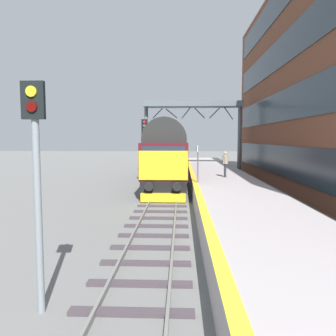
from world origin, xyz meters
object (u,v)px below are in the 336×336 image
(signal_post_mid, at_px, (144,142))
(platform_number_sign, at_px, (198,158))
(diesel_locomotive, at_px, (169,151))
(signal_post_far, at_px, (153,142))
(waiting_passenger, at_px, (225,162))
(signal_post_near, at_px, (36,172))

(signal_post_mid, relative_size, platform_number_sign, 2.37)
(signal_post_mid, bearing_deg, diesel_locomotive, 33.37)
(signal_post_far, height_order, platform_number_sign, signal_post_far)
(signal_post_far, height_order, waiting_passenger, signal_post_far)
(signal_post_far, bearing_deg, signal_post_mid, -90.00)
(diesel_locomotive, relative_size, signal_post_near, 3.87)
(platform_number_sign, bearing_deg, waiting_passenger, 55.63)
(platform_number_sign, relative_size, waiting_passenger, 1.26)
(signal_post_mid, height_order, waiting_passenger, signal_post_mid)
(signal_post_near, bearing_deg, signal_post_mid, 90.00)
(signal_post_near, distance_m, platform_number_sign, 12.88)
(signal_post_mid, height_order, platform_number_sign, signal_post_mid)
(waiting_passenger, bearing_deg, signal_post_far, 26.01)
(platform_number_sign, bearing_deg, signal_post_mid, 119.24)
(platform_number_sign, height_order, waiting_passenger, platform_number_sign)
(signal_post_far, xyz_separation_m, platform_number_sign, (3.70, -14.65, -0.75))
(signal_post_far, distance_m, platform_number_sign, 15.13)
(platform_number_sign, bearing_deg, signal_post_far, 104.18)
(signal_post_near, bearing_deg, waiting_passenger, 69.67)
(signal_post_mid, relative_size, signal_post_far, 1.00)
(diesel_locomotive, height_order, waiting_passenger, diesel_locomotive)
(signal_post_near, distance_m, signal_post_mid, 18.95)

